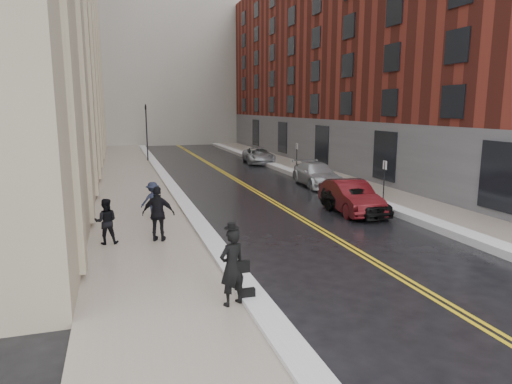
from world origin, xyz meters
TOP-DOWN VIEW (x-y plane):
  - ground at (0.00, 0.00)m, footprint 160.00×160.00m
  - sidewalk_left at (-4.50, 16.00)m, footprint 4.00×64.00m
  - sidewalk_right at (9.00, 16.00)m, footprint 3.00×64.00m
  - lane_stripe_a at (2.38, 16.00)m, footprint 0.12×64.00m
  - lane_stripe_b at (2.62, 16.00)m, footprint 0.12×64.00m
  - snow_ridge_left at (-2.20, 16.00)m, footprint 0.70×60.80m
  - snow_ridge_right at (7.15, 16.00)m, footprint 0.85×60.80m
  - building_right at (17.50, 23.00)m, footprint 14.00×50.00m
  - tower_far_right at (14.00, 66.00)m, footprint 22.00×18.00m
  - traffic_signal at (-2.60, 30.00)m, footprint 0.18×0.15m
  - parking_sign_near at (7.90, 8.00)m, footprint 0.06×0.35m
  - parking_sign_far at (7.90, 20.00)m, footprint 0.06×0.35m
  - car_black at (5.20, 6.15)m, footprint 2.10×4.23m
  - car_maroon at (5.20, 6.60)m, footprint 2.00×4.73m
  - car_silver_near at (6.80, 13.94)m, footprint 2.41×5.19m
  - car_silver_far at (6.80, 26.29)m, footprint 2.93×5.29m
  - pedestrian_main at (-2.80, -2.12)m, footprint 0.83×0.71m
  - pedestrian_a at (-5.82, 4.14)m, footprint 0.84×0.67m
  - pedestrian_b at (-3.92, 7.51)m, footprint 1.12×0.74m
  - pedestrian_c at (-4.00, 3.96)m, footprint 1.27×0.84m

SIDE VIEW (x-z plane):
  - ground at x=0.00m, z-range 0.00..0.00m
  - lane_stripe_a at x=2.38m, z-range 0.00..0.01m
  - lane_stripe_b at x=2.62m, z-range 0.00..0.01m
  - sidewalk_left at x=-4.50m, z-range 0.00..0.15m
  - sidewalk_right at x=9.00m, z-range 0.00..0.15m
  - snow_ridge_left at x=-2.20m, z-range 0.00..0.26m
  - snow_ridge_right at x=7.15m, z-range 0.00..0.30m
  - car_black at x=5.20m, z-range 0.00..1.39m
  - car_silver_far at x=6.80m, z-range 0.00..1.40m
  - car_silver_near at x=6.80m, z-range 0.00..1.47m
  - car_maroon at x=5.20m, z-range 0.00..1.52m
  - pedestrian_b at x=-3.92m, z-range 0.15..1.76m
  - pedestrian_a at x=-5.82m, z-range 0.15..1.79m
  - pedestrian_main at x=-2.80m, z-range 0.15..2.09m
  - pedestrian_c at x=-4.00m, z-range 0.15..2.16m
  - parking_sign_near at x=7.90m, z-range 0.24..2.47m
  - parking_sign_far at x=7.90m, z-range 0.24..2.47m
  - traffic_signal at x=-2.60m, z-range 0.48..5.68m
  - building_right at x=17.50m, z-range 0.00..18.00m
  - tower_far_right at x=14.00m, z-range 0.00..44.00m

